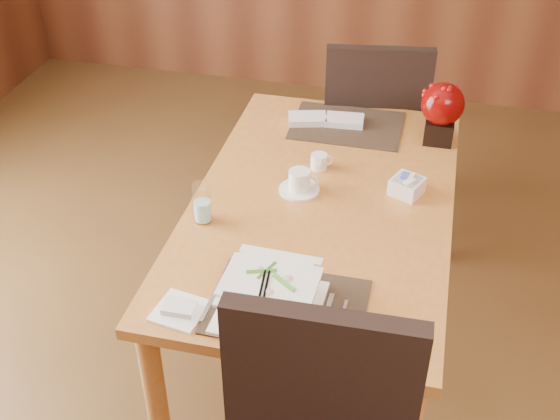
% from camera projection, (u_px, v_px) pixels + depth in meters
% --- Properties ---
extents(dining_table, '(0.90, 1.50, 0.75)m').
position_uv_depth(dining_table, '(322.00, 223.00, 2.52)').
color(dining_table, '#C97F38').
rests_on(dining_table, ground).
extents(placemat_near, '(0.45, 0.33, 0.01)m').
position_uv_depth(placemat_near, '(288.00, 306.00, 2.03)').
color(placemat_near, black).
rests_on(placemat_near, dining_table).
extents(placemat_far, '(0.45, 0.33, 0.01)m').
position_uv_depth(placemat_far, '(347.00, 125.00, 2.89)').
color(placemat_far, black).
rests_on(placemat_far, dining_table).
extents(soup_setting, '(0.30, 0.30, 0.12)m').
position_uv_depth(soup_setting, '(270.00, 296.00, 1.98)').
color(soup_setting, white).
rests_on(soup_setting, dining_table).
extents(coffee_cup, '(0.15, 0.15, 0.08)m').
position_uv_depth(coffee_cup, '(299.00, 182.00, 2.49)').
color(coffee_cup, white).
rests_on(coffee_cup, dining_table).
extents(water_glass, '(0.08, 0.08, 0.14)m').
position_uv_depth(water_glass, '(202.00, 203.00, 2.33)').
color(water_glass, white).
rests_on(water_glass, dining_table).
extents(creamer_jug, '(0.11, 0.11, 0.06)m').
position_uv_depth(creamer_jug, '(319.00, 162.00, 2.62)').
color(creamer_jug, white).
rests_on(creamer_jug, dining_table).
extents(sugar_caddy, '(0.13, 0.13, 0.06)m').
position_uv_depth(sugar_caddy, '(407.00, 186.00, 2.48)').
color(sugar_caddy, white).
rests_on(sugar_caddy, dining_table).
extents(berry_decor, '(0.17, 0.17, 0.25)m').
position_uv_depth(berry_decor, '(442.00, 110.00, 2.72)').
color(berry_decor, black).
rests_on(berry_decor, dining_table).
extents(napkins_far, '(0.32, 0.15, 0.03)m').
position_uv_depth(napkins_far, '(329.00, 120.00, 2.90)').
color(napkins_far, white).
rests_on(napkins_far, dining_table).
extents(bread_plate, '(0.16, 0.16, 0.01)m').
position_uv_depth(bread_plate, '(180.00, 311.00, 2.01)').
color(bread_plate, white).
rests_on(bread_plate, dining_table).
extents(far_chair, '(0.54, 0.54, 1.02)m').
position_uv_depth(far_chair, '(373.00, 128.00, 3.25)').
color(far_chair, black).
rests_on(far_chair, ground).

